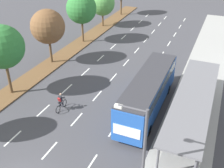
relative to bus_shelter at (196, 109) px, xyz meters
name	(u,v)px	position (x,y,z in m)	size (l,w,h in m)	color
median_strip	(66,53)	(-17.83, 9.03, -1.80)	(2.60, 52.00, 0.12)	brown
sidewalk_right	(202,78)	(-0.28, 9.03, -1.79)	(4.50, 52.00, 0.15)	#9E9E99
lane_divider_left	(93,65)	(-13.03, 7.49, -1.86)	(0.14, 47.92, 0.01)	white
lane_divider_center	(120,70)	(-9.53, 7.49, -1.86)	(0.14, 47.92, 0.01)	white
lane_divider_right	(149,75)	(-6.03, 7.49, -1.86)	(0.14, 47.92, 0.01)	white
bus_shelter	(196,109)	(0.00, 0.00, 0.00)	(2.90, 13.78, 2.86)	gray
bus	(148,90)	(-4.28, 0.97, 0.20)	(2.54, 11.29, 3.37)	#2356B2
cyclist	(61,102)	(-11.56, -2.17, -1.07)	(0.46, 1.82, 1.71)	black
median_tree_second	(2,47)	(-17.72, -1.67, 3.18)	(4.12, 4.12, 7.00)	brown
median_tree_third	(48,27)	(-18.01, 5.99, 2.75)	(4.03, 4.03, 6.52)	brown
median_tree_fourth	(81,8)	(-17.72, 13.65, 3.04)	(4.20, 4.20, 6.90)	brown
median_tree_fifth	(102,3)	(-18.06, 21.30, 2.03)	(4.01, 4.01, 5.79)	brown
streetlight	(141,149)	(-2.11, -8.29, 2.02)	(1.91, 0.24, 6.50)	#4C4C51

